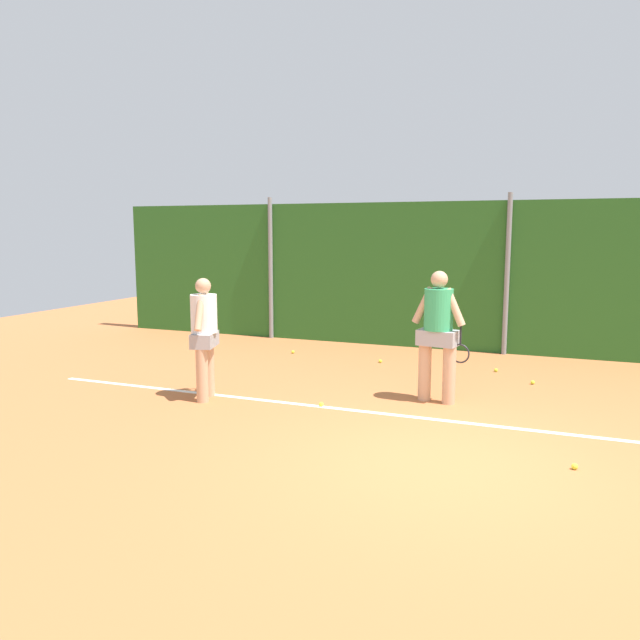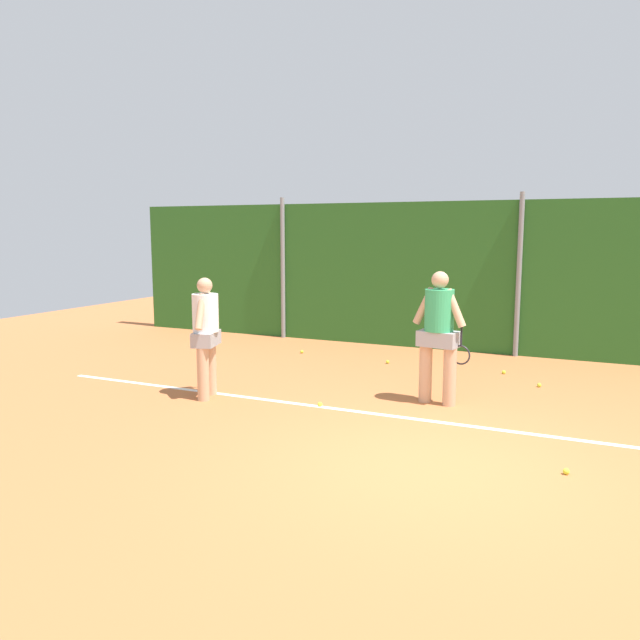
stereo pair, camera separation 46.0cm
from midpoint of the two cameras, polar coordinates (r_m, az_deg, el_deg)
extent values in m
plane|color=#B76638|center=(8.80, 15.14, -8.55)|extent=(28.03, 28.03, 0.00)
cube|color=#286023|center=(13.09, 18.83, 3.62)|extent=(18.22, 0.25, 3.09)
cylinder|color=gray|center=(14.43, -2.52, 4.74)|extent=(0.10, 0.10, 3.24)
cylinder|color=gray|center=(12.91, 18.77, 3.90)|extent=(0.10, 0.10, 3.24)
cube|color=white|center=(8.39, 14.64, -9.34)|extent=(13.31, 0.10, 0.01)
cylinder|color=tan|center=(9.31, -9.29, -4.92)|extent=(0.18, 0.18, 0.79)
cylinder|color=tan|center=(9.64, -8.66, -4.46)|extent=(0.18, 0.18, 0.79)
cube|color=#99999E|center=(9.38, -9.04, -1.69)|extent=(0.45, 0.59, 0.21)
cylinder|color=white|center=(9.32, -9.09, 0.65)|extent=(0.39, 0.39, 0.56)
sphere|color=tan|center=(9.27, -9.15, 3.15)|extent=(0.23, 0.23, 0.23)
cylinder|color=tan|center=(9.10, -9.50, 0.74)|extent=(0.17, 0.31, 0.53)
cylinder|color=tan|center=(9.52, -8.71, 1.08)|extent=(0.17, 0.31, 0.53)
cylinder|color=black|center=(9.67, -8.79, -1.08)|extent=(0.03, 0.03, 0.28)
torus|color=#26262B|center=(9.72, -8.76, -2.65)|extent=(0.10, 0.28, 0.28)
cylinder|color=tan|center=(9.29, 11.07, -4.84)|extent=(0.19, 0.19, 0.84)
cylinder|color=tan|center=(9.16, 13.23, -5.10)|extent=(0.19, 0.19, 0.84)
cube|color=#99999E|center=(9.11, 12.24, -1.69)|extent=(0.61, 0.42, 0.23)
cylinder|color=#339E60|center=(9.05, 12.32, 0.88)|extent=(0.41, 0.41, 0.60)
sphere|color=tan|center=(9.01, 12.41, 3.62)|extent=(0.24, 0.24, 0.24)
cylinder|color=tan|center=(9.14, 10.97, 1.27)|extent=(0.34, 0.15, 0.56)
cylinder|color=tan|center=(8.97, 13.72, 1.05)|extent=(0.34, 0.15, 0.56)
cylinder|color=black|center=(9.04, 14.27, -1.46)|extent=(0.03, 0.03, 0.28)
torus|color=#26262B|center=(9.09, 14.21, -3.14)|extent=(0.28, 0.07, 0.28)
sphere|color=#CCDB33|center=(8.95, 1.49, -7.75)|extent=(0.07, 0.07, 0.07)
sphere|color=#CCDB33|center=(7.15, 23.43, -12.65)|extent=(0.07, 0.07, 0.07)
sphere|color=#CCDB33|center=(12.73, -0.65, -2.93)|extent=(0.07, 0.07, 0.07)
sphere|color=#CCDB33|center=(10.70, 20.65, -5.62)|extent=(0.07, 0.07, 0.07)
sphere|color=#CCDB33|center=(11.85, 7.34, -3.83)|extent=(0.07, 0.07, 0.07)
sphere|color=#CCDB33|center=(11.45, 17.63, -4.59)|extent=(0.07, 0.07, 0.07)
camera|label=1|loc=(0.23, -88.54, 0.21)|focal=34.87mm
camera|label=2|loc=(0.23, 91.46, -0.21)|focal=34.87mm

